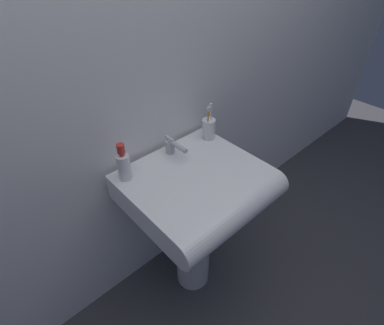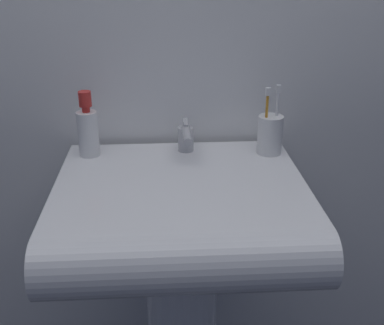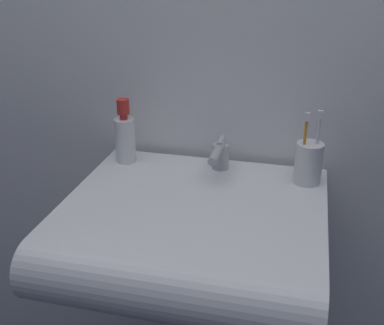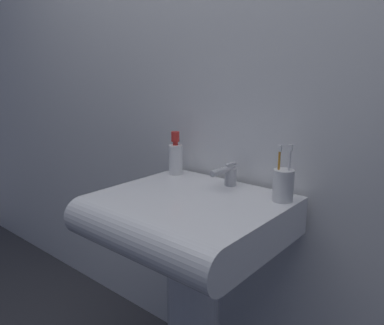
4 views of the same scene
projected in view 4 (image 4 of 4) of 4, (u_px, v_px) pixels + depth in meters
wall_back at (244, 73)px, 1.34m from camera, size 5.00×0.05×2.40m
sink_pedestal at (193, 321)px, 1.33m from camera, size 0.18×0.18×0.68m
sink_basin at (183, 219)px, 1.20m from camera, size 0.58×0.54×0.13m
faucet at (228, 174)px, 1.32m from camera, size 0.04×0.14×0.08m
toothbrush_cup at (283, 185)px, 1.17m from camera, size 0.06×0.06×0.18m
soap_bottle at (176, 157)px, 1.47m from camera, size 0.05×0.05×0.17m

